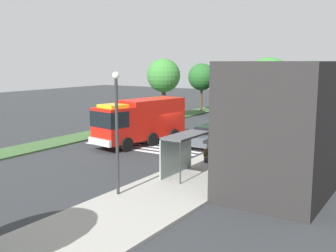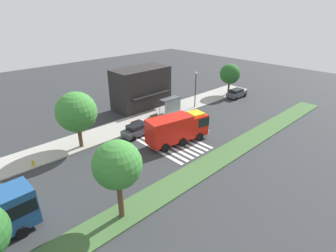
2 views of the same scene
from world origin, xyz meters
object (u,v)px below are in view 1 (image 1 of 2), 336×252
at_px(parked_car_west, 210,135).
at_px(median_tree_far_west, 202,77).
at_px(bus_stop_shelter, 181,146).
at_px(sidewalk_tree_west, 268,84).
at_px(median_tree_west, 164,76).
at_px(bench_west_of_shelter, 233,145).
at_px(street_lamp, 117,123).
at_px(sidewalk_tree_far_west, 314,79).
at_px(fire_hydrant, 281,122).
at_px(fire_truck, 139,120).
at_px(transit_bus, 236,97).
at_px(bench_near_shelter, 211,154).

xyz_separation_m(parked_car_west, median_tree_far_west, (-19.90, -11.42, 3.82)).
distance_m(bus_stop_shelter, sidewalk_tree_west, 16.43).
height_order(parked_car_west, median_tree_far_west, median_tree_far_west).
xyz_separation_m(parked_car_west, median_tree_west, (-10.54, -11.42, 4.28)).
relative_size(bench_west_of_shelter, sidewalk_tree_west, 0.23).
relative_size(street_lamp, sidewalk_tree_west, 0.88).
distance_m(street_lamp, median_tree_west, 27.70).
bearing_deg(sidewalk_tree_far_west, fire_hydrant, -2.56).
height_order(parked_car_west, street_lamp, street_lamp).
distance_m(fire_truck, fire_hydrant, 17.43).
xyz_separation_m(sidewalk_tree_west, median_tree_far_west, (-12.58, -13.62, -0.07)).
xyz_separation_m(parked_car_west, fire_hydrant, (-13.30, 1.70, -0.38)).
xyz_separation_m(sidewalk_tree_west, median_tree_west, (-3.22, -13.62, 0.38)).
height_order(transit_bus, street_lamp, street_lamp).
height_order(sidewalk_tree_far_west, median_tree_west, median_tree_west).
bearing_deg(fire_hydrant, parked_car_west, -7.29).
xyz_separation_m(bench_west_of_shelter, street_lamp, (12.45, -0.81, 3.21)).
distance_m(bench_near_shelter, median_tree_west, 21.32).
distance_m(bench_near_shelter, sidewalk_tree_west, 12.87).
bearing_deg(transit_bus, fire_truck, -177.79).
bearing_deg(parked_car_west, median_tree_far_west, -151.50).
height_order(transit_bus, fire_hydrant, transit_bus).
bearing_deg(fire_hydrant, bus_stop_shelter, 2.31).
bearing_deg(bench_near_shelter, fire_truck, -105.87).
xyz_separation_m(bench_west_of_shelter, sidewalk_tree_west, (-8.64, -0.41, 4.17)).
relative_size(bus_stop_shelter, median_tree_far_west, 0.55).
bearing_deg(street_lamp, transit_bus, -166.00).
distance_m(fire_truck, parked_car_west, 5.94).
distance_m(fire_truck, median_tree_far_west, 23.53).
bearing_deg(fire_truck, bench_near_shelter, 84.45).
distance_m(transit_bus, street_lamp, 35.83).
bearing_deg(median_tree_far_west, street_lamp, 21.44).
bearing_deg(median_tree_far_west, transit_bus, 103.17).
bearing_deg(bench_near_shelter, sidewalk_tree_far_west, -179.21).
bearing_deg(median_tree_west, bus_stop_shelter, 35.86).
bearing_deg(bus_stop_shelter, bench_west_of_shelter, 179.92).
bearing_deg(median_tree_west, median_tree_far_west, 180.00).
bearing_deg(median_tree_far_west, fire_hydrant, 63.28).
xyz_separation_m(sidewalk_tree_far_west, sidewalk_tree_west, (17.17, 0.00, 0.23)).
bearing_deg(median_tree_west, transit_bus, 156.39).
distance_m(parked_car_west, median_tree_far_west, 23.26).
relative_size(bus_stop_shelter, fire_hydrant, 5.00).
xyz_separation_m(transit_bus, median_tree_far_west, (1.07, -4.56, 2.54)).
height_order(bus_stop_shelter, fire_hydrant, bus_stop_shelter).
relative_size(bus_stop_shelter, median_tree_west, 0.50).
bearing_deg(bus_stop_shelter, median_tree_far_west, -154.01).
bearing_deg(median_tree_far_west, fire_truck, 15.45).
height_order(parked_car_west, median_tree_west, median_tree_west).
distance_m(median_tree_far_west, fire_hydrant, 15.28).
distance_m(bus_stop_shelter, median_tree_far_west, 32.11).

